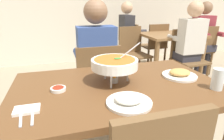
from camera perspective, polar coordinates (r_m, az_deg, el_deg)
The scene contains 20 objects.
dining_table_main at distance 1.27m, azimuth 1.89°, elevation -9.29°, with size 1.33×0.82×0.77m.
chair_diner_main at distance 1.94m, azimuth -4.46°, elevation -3.60°, with size 0.44×0.44×0.90m.
diner_main at distance 1.89m, azimuth -4.84°, elevation 3.37°, with size 0.40×0.45×1.31m.
curry_bowl at distance 1.21m, azimuth 0.80°, elevation 1.88°, with size 0.33×0.30×0.26m.
rice_plate at distance 0.99m, azimuth 5.19°, elevation -9.14°, with size 0.24×0.24×0.06m.
appetizer_plate at distance 1.43m, azimuth 19.79°, elevation -1.14°, with size 0.24×0.24×0.06m.
sauce_dish at distance 1.18m, azimuth -15.97°, elevation -5.53°, with size 0.09×0.09×0.02m.
napkin_folded at distance 1.02m, azimuth -24.37°, elevation -10.92°, with size 0.12×0.08×0.02m, color white.
fork_utensil at distance 0.98m, azimuth -25.88°, elevation -12.62°, with size 0.01×0.17×0.01m, color silver.
spoon_utensil at distance 0.97m, azimuth -22.93°, elevation -12.46°, with size 0.01×0.17×0.01m, color silver.
drink_glass at distance 1.30m, azimuth 29.33°, elevation -2.71°, with size 0.07×0.07×0.13m.
dining_table_far at distance 3.52m, azimuth 17.25°, elevation 8.18°, with size 1.00×0.80×0.77m.
chair_bg_left at distance 3.85m, azimuth 25.27°, elevation 6.21°, with size 0.48×0.48×0.90m.
chair_bg_middle at distance 3.18m, azimuth 21.53°, elevation 4.28°, with size 0.47×0.47×0.90m.
chair_bg_right at distance 3.82m, azimuth 4.58°, elevation 7.90°, with size 0.48×0.48×0.90m.
chair_bg_corner at distance 3.95m, azimuth 12.93°, elevation 7.87°, with size 0.46×0.46×0.90m.
chair_bg_window at distance 3.31m, azimuth 6.27°, elevation 6.06°, with size 0.50×0.50×0.90m.
patron_bg_left at distance 3.88m, azimuth 25.97°, elevation 9.76°, with size 0.40×0.45×1.31m.
patron_bg_middle at distance 3.06m, azimuth 22.36°, elevation 8.16°, with size 0.40×0.45×1.31m.
patron_bg_right at distance 3.75m, azimuth 4.92°, elevation 11.35°, with size 0.45×0.40×1.31m.
Camera 1 is at (-0.35, -1.06, 1.26)m, focal length 30.19 mm.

